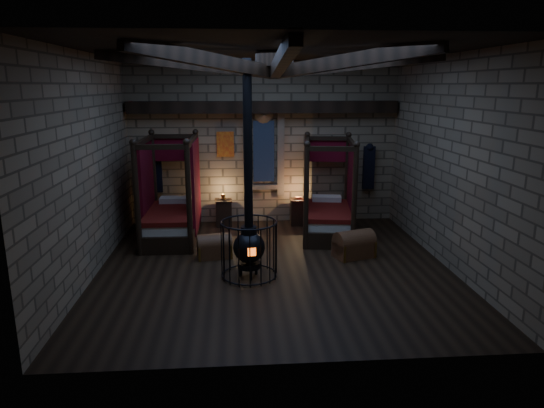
{
  "coord_description": "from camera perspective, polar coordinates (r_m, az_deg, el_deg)",
  "views": [
    {
      "loc": [
        -0.74,
        -9.2,
        3.59
      ],
      "look_at": [
        0.0,
        0.6,
        1.18
      ],
      "focal_mm": 32.0,
      "sensor_mm": 36.0,
      "label": 1
    }
  ],
  "objects": [
    {
      "name": "trunk_left",
      "position": [
        10.46,
        -6.79,
        -5.01
      ],
      "size": [
        0.78,
        0.56,
        0.53
      ],
      "rotation": [
        0.0,
        0.0,
        0.15
      ],
      "color": "brown",
      "rests_on": "ground"
    },
    {
      "name": "bed_right",
      "position": [
        11.95,
        6.54,
        -0.92
      ],
      "size": [
        1.48,
        2.37,
        2.32
      ],
      "rotation": [
        0.0,
        0.0,
        -0.15
      ],
      "color": "black",
      "rests_on": "ground"
    },
    {
      "name": "bed_left",
      "position": [
        11.82,
        -11.7,
        -1.18
      ],
      "size": [
        1.24,
        2.32,
        2.4
      ],
      "rotation": [
        0.0,
        0.0,
        -0.01
      ],
      "color": "black",
      "rests_on": "ground"
    },
    {
      "name": "nightstand_left",
      "position": [
        12.71,
        -5.71,
        -0.99
      ],
      "size": [
        0.47,
        0.45,
        0.85
      ],
      "rotation": [
        0.0,
        0.0,
        0.08
      ],
      "color": "black",
      "rests_on": "ground"
    },
    {
      "name": "trunk_right",
      "position": [
        10.55,
        9.63,
        -4.77
      ],
      "size": [
        0.94,
        0.75,
        0.6
      ],
      "rotation": [
        0.0,
        0.0,
        0.33
      ],
      "color": "brown",
      "rests_on": "ground"
    },
    {
      "name": "room",
      "position": [
        9.32,
        0.23,
        14.74
      ],
      "size": [
        7.02,
        7.02,
        4.29
      ],
      "color": "black",
      "rests_on": "ground"
    },
    {
      "name": "stove",
      "position": [
        9.24,
        -2.72,
        -4.77
      ],
      "size": [
        1.08,
        1.08,
        4.05
      ],
      "rotation": [
        0.0,
        0.0,
        0.15
      ],
      "color": "black",
      "rests_on": "ground"
    },
    {
      "name": "nightstand_right",
      "position": [
        12.78,
        3.08,
        -0.9
      ],
      "size": [
        0.44,
        0.42,
        0.75
      ],
      "rotation": [
        0.0,
        0.0,
        -0.03
      ],
      "color": "black",
      "rests_on": "ground"
    }
  ]
}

